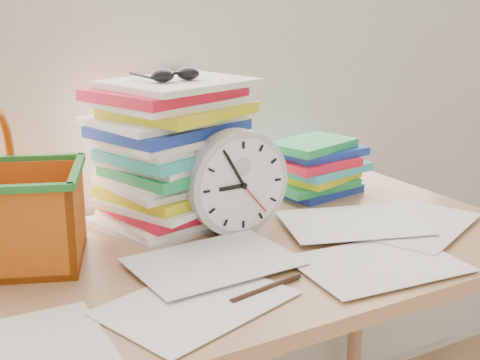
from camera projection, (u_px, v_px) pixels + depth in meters
desk at (211, 288)px, 1.36m from camera, size 1.40×0.70×0.75m
paper_stack at (174, 153)px, 1.49m from camera, size 0.39×0.35×0.32m
clock at (237, 182)px, 1.43m from camera, size 0.23×0.05×0.23m
sunglasses at (176, 75)px, 1.42m from camera, size 0.14×0.12×0.03m
book_stack at (316, 168)px, 1.71m from camera, size 0.27×0.23×0.14m
basket at (1, 189)px, 1.26m from camera, size 0.36×0.32×0.30m
pen at (267, 288)px, 1.18m from camera, size 0.16×0.04×0.01m
scattered_papers at (211, 251)px, 1.34m from camera, size 1.26×0.42×0.02m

